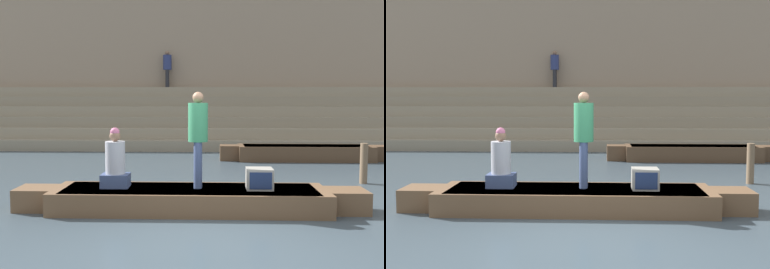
# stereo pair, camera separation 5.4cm
# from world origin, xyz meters

# --- Properties ---
(ground_plane) EXTENTS (120.00, 120.00, 0.00)m
(ground_plane) POSITION_xyz_m (0.00, 0.00, 0.00)
(ground_plane) COLOR #3D4C56
(ghat_steps) EXTENTS (36.00, 3.58, 2.51)m
(ghat_steps) POSITION_xyz_m (0.00, 12.08, 0.90)
(ghat_steps) COLOR gray
(ghat_steps) RESTS_ON ground
(back_wall) EXTENTS (34.20, 1.28, 7.50)m
(back_wall) POSITION_xyz_m (0.00, 13.96, 3.72)
(back_wall) COLOR tan
(back_wall) RESTS_ON ground
(rowboat_main) EXTENTS (6.47, 1.38, 0.42)m
(rowboat_main) POSITION_xyz_m (-0.28, 1.13, 0.22)
(rowboat_main) COLOR brown
(rowboat_main) RESTS_ON ground
(person_standing) EXTENTS (0.37, 0.37, 1.79)m
(person_standing) POSITION_xyz_m (-0.12, 1.25, 1.44)
(person_standing) COLOR #3D4C75
(person_standing) RESTS_ON rowboat_main
(person_rowing) EXTENTS (0.51, 0.40, 1.12)m
(person_rowing) POSITION_xyz_m (-1.67, 1.20, 0.86)
(person_rowing) COLOR #3D4C75
(person_rowing) RESTS_ON rowboat_main
(tv_set) EXTENTS (0.48, 0.44, 0.39)m
(tv_set) POSITION_xyz_m (1.01, 1.12, 0.61)
(tv_set) COLOR #9E998E
(tv_set) RESTS_ON rowboat_main
(moored_boat_shore) EXTENTS (5.59, 1.07, 0.50)m
(moored_boat_shore) POSITION_xyz_m (3.25, 7.74, 0.26)
(moored_boat_shore) COLOR brown
(moored_boat_shore) RESTS_ON ground
(mooring_post) EXTENTS (0.18, 0.18, 0.99)m
(mooring_post) POSITION_xyz_m (3.84, 3.85, 0.49)
(mooring_post) COLOR brown
(mooring_post) RESTS_ON ground
(person_on_steps) EXTENTS (0.38, 0.38, 1.62)m
(person_on_steps) POSITION_xyz_m (-1.78, 13.07, 3.43)
(person_on_steps) COLOR #28282D
(person_on_steps) RESTS_ON ghat_steps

